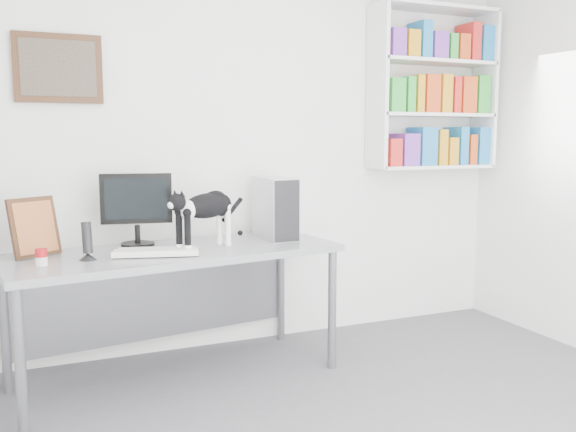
{
  "coord_description": "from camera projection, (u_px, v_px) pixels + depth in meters",
  "views": [
    {
      "loc": [
        -1.5,
        -2.1,
        1.49
      ],
      "look_at": [
        0.05,
        1.53,
        0.97
      ],
      "focal_mm": 38.0,
      "sensor_mm": 36.0,
      "label": 1
    }
  ],
  "objects": [
    {
      "name": "leaning_print",
      "position": [
        34.0,
        226.0,
        3.41
      ],
      "size": [
        0.3,
        0.24,
        0.35
      ],
      "primitive_type": "cube",
      "rotation": [
        0.0,
        0.0,
        0.55
      ],
      "color": "#432A15",
      "rests_on": "desk"
    },
    {
      "name": "keyboard",
      "position": [
        156.0,
        252.0,
        3.47
      ],
      "size": [
        0.51,
        0.3,
        0.04
      ],
      "primitive_type": "cube",
      "rotation": [
        0.0,
        0.0,
        -0.25
      ],
      "color": "silver",
      "rests_on": "desk"
    },
    {
      "name": "soup_can",
      "position": [
        41.0,
        257.0,
        3.18
      ],
      "size": [
        0.07,
        0.07,
        0.09
      ],
      "primitive_type": "cylinder",
      "rotation": [
        0.0,
        0.0,
        -0.26
      ],
      "color": "#A90E13",
      "rests_on": "desk"
    },
    {
      "name": "monitor",
      "position": [
        137.0,
        209.0,
        3.74
      ],
      "size": [
        0.46,
        0.28,
        0.46
      ],
      "primitive_type": "cube",
      "rotation": [
        0.0,
        0.0,
        -0.19
      ],
      "color": "black",
      "rests_on": "desk"
    },
    {
      "name": "room",
      "position": [
        422.0,
        169.0,
        2.52
      ],
      "size": [
        4.01,
        4.01,
        2.7
      ],
      "color": "#58575D",
      "rests_on": "ground"
    },
    {
      "name": "desk",
      "position": [
        177.0,
        315.0,
        3.7
      ],
      "size": [
        2.04,
        1.02,
        0.81
      ],
      "primitive_type": "cube",
      "rotation": [
        0.0,
        0.0,
        0.14
      ],
      "color": "gray",
      "rests_on": "room"
    },
    {
      "name": "pc_tower",
      "position": [
        275.0,
        208.0,
        4.04
      ],
      "size": [
        0.18,
        0.4,
        0.4
      ],
      "primitive_type": "cube",
      "rotation": [
        0.0,
        0.0,
        0.01
      ],
      "color": "#BABABF",
      "rests_on": "desk"
    },
    {
      "name": "wall_art",
      "position": [
        58.0,
        68.0,
        3.74
      ],
      "size": [
        0.52,
        0.04,
        0.42
      ],
      "primitive_type": "cube",
      "color": "#432A15",
      "rests_on": "room"
    },
    {
      "name": "speaker",
      "position": [
        87.0,
        240.0,
        3.32
      ],
      "size": [
        0.11,
        0.11,
        0.22
      ],
      "primitive_type": "cylinder",
      "rotation": [
        0.0,
        0.0,
        0.13
      ],
      "color": "black",
      "rests_on": "desk"
    },
    {
      "name": "cat",
      "position": [
        206.0,
        220.0,
        3.63
      ],
      "size": [
        0.56,
        0.44,
        0.35
      ],
      "primitive_type": null,
      "rotation": [
        0.0,
        0.0,
        0.57
      ],
      "color": "black",
      "rests_on": "desk"
    },
    {
      "name": "bookshelf",
      "position": [
        433.0,
        89.0,
        4.68
      ],
      "size": [
        1.03,
        0.28,
        1.24
      ],
      "primitive_type": "cube",
      "color": "silver",
      "rests_on": "room"
    }
  ]
}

